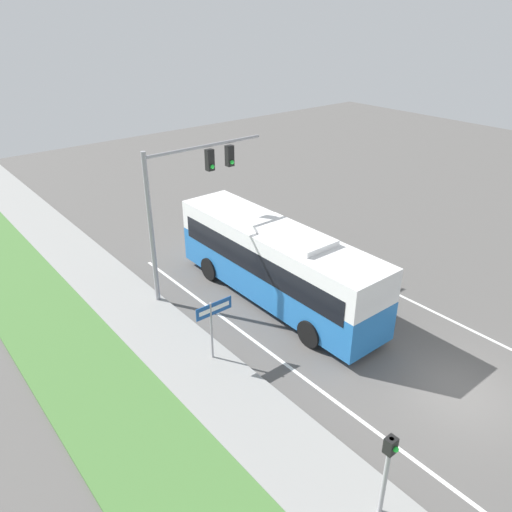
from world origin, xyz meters
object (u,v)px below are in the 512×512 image
at_px(signal_gantry, 184,191).
at_px(pedestrian_signal, 388,464).
at_px(street_sign, 213,318).
at_px(bus, 276,260).

xyz_separation_m(signal_gantry, pedestrian_signal, (-2.37, -12.64, -2.89)).
bearing_deg(street_sign, signal_gantry, 67.23).
height_order(pedestrian_signal, street_sign, pedestrian_signal).
height_order(bus, street_sign, bus).
xyz_separation_m(bus, pedestrian_signal, (-4.77, -9.52, -0.11)).
xyz_separation_m(signal_gantry, street_sign, (-2.02, -4.82, -2.95)).
distance_m(bus, pedestrian_signal, 10.65).
bearing_deg(pedestrian_signal, street_sign, 87.48).
relative_size(bus, signal_gantry, 1.61).
height_order(signal_gantry, street_sign, signal_gantry).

